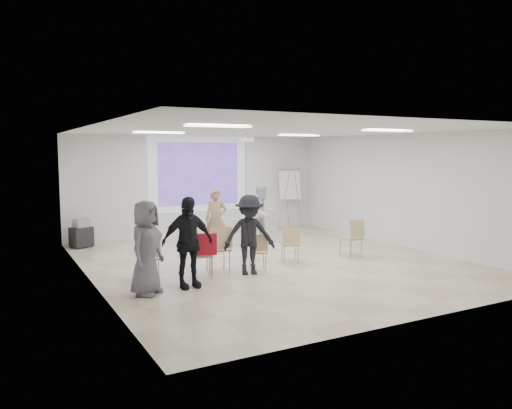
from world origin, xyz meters
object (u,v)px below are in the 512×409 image
chair_far_left (150,255)px  audience_left (187,236)px  audience_outer (146,242)px  chair_center (258,249)px  player_right (263,209)px  player_left (216,215)px  audience_mid (249,230)px  chair_right_far (353,235)px  chair_right_inner (290,241)px  pedestal_table (244,230)px  laptop (218,247)px  chair_left_mid (202,251)px  flipchart_easel (290,185)px  chair_left_inner (219,246)px  av_cart (81,234)px

chair_far_left → audience_left: 1.11m
audience_outer → chair_center: bearing=-31.6°
player_right → player_left: bearing=-178.9°
chair_center → audience_mid: size_ratio=0.43×
player_right → chair_right_far: (0.79, -3.00, -0.35)m
chair_right_inner → pedestal_table: bearing=110.3°
chair_center → laptop: (-0.81, 0.28, 0.06)m
chair_center → audience_outer: (-2.58, -0.62, 0.47)m
pedestal_table → chair_right_far: (1.53, -2.75, 0.14)m
chair_center → player_left: bearing=105.9°
pedestal_table → chair_left_mid: 3.74m
laptop → audience_mid: audience_mid is taller
laptop → flipchart_easel: size_ratio=0.18×
chair_right_far → flipchart_easel: flipchart_easel is taller
player_left → audience_left: 3.73m
chair_left_mid → audience_outer: 1.43m
chair_right_inner → flipchart_easel: size_ratio=0.42×
chair_left_inner → chair_far_left: bearing=179.3°
chair_left_inner → audience_left: 1.25m
chair_right_inner → av_cart: size_ratio=1.09×
audience_mid → chair_left_mid: bearing=-171.0°
chair_right_inner → audience_outer: (-3.58, -0.93, 0.44)m
chair_left_inner → audience_outer: audience_outer is taller
pedestal_table → audience_mid: (-1.37, -2.99, 0.52)m
chair_right_inner → audience_mid: bearing=-137.5°
chair_center → chair_right_far: (2.60, 0.06, 0.08)m
chair_center → laptop: 0.86m
laptop → av_cart: (-2.07, 4.21, -0.18)m
player_left → laptop: bearing=-93.5°
pedestal_table → av_cart: av_cart is taller
chair_left_mid → chair_right_inner: (2.32, 0.39, -0.06)m
flipchart_easel → chair_left_inner: bearing=-125.1°
chair_right_far → audience_mid: size_ratio=0.50×
chair_left_mid → flipchart_easel: (5.04, 4.78, 0.90)m
chair_right_inner → audience_outer: 3.73m
chair_right_far → flipchart_easel: (1.12, 4.65, 0.90)m
laptop → av_cart: bearing=-57.4°
chair_far_left → audience_left: size_ratio=0.43×
chair_left_mid → laptop: 0.61m
chair_left_inner → chair_center: chair_left_inner is taller
laptop → audience_mid: size_ratio=0.19×
pedestal_table → chair_left_inner: bearing=-125.6°
player_right → audience_outer: bearing=-153.6°
flipchart_easel → player_right: bearing=-129.5°
pedestal_table → chair_far_left: (-3.31, -2.46, 0.09)m
pedestal_table → av_cart: size_ratio=0.99×
chair_left_inner → chair_right_far: bearing=4.5°
chair_left_inner → flipchart_easel: flipchart_easel is taller
pedestal_table → chair_left_inner: (-1.89, -2.64, 0.17)m
player_right → chair_far_left: bearing=-159.9°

